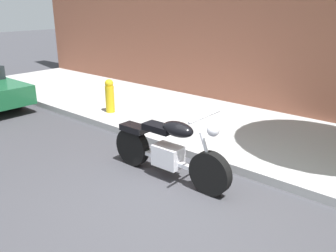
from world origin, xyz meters
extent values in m
plane|color=#38383D|center=(0.00, 0.00, 0.00)|extent=(60.00, 60.00, 0.00)
cube|color=#9E9E9E|center=(0.00, 2.86, 0.07)|extent=(18.97, 3.14, 0.14)
cylinder|color=black|center=(0.18, 0.53, 0.31)|extent=(0.63, 0.15, 0.63)
cylinder|color=black|center=(-1.31, 0.50, 0.31)|extent=(0.63, 0.15, 0.63)
cube|color=silver|center=(-0.57, 0.52, 0.36)|extent=(0.45, 0.29, 0.32)
cube|color=silver|center=(-0.57, 0.52, 0.29)|extent=(1.35, 0.11, 0.06)
ellipsoid|color=black|center=(-0.39, 0.52, 0.83)|extent=(0.53, 0.27, 0.22)
cube|color=black|center=(-0.75, 0.51, 0.77)|extent=(0.48, 0.25, 0.10)
cube|color=black|center=(-1.26, 0.50, 0.65)|extent=(0.44, 0.25, 0.10)
cylinder|color=silver|center=(0.12, 0.53, 0.59)|extent=(0.27, 0.06, 0.58)
cylinder|color=silver|center=(0.06, 0.53, 1.11)|extent=(0.05, 0.70, 0.04)
sphere|color=silver|center=(0.20, 0.53, 0.95)|extent=(0.17, 0.17, 0.17)
cylinder|color=silver|center=(-0.82, 0.67, 0.26)|extent=(0.80, 0.11, 0.09)
cylinder|color=black|center=(-5.93, 0.85, 0.32)|extent=(0.64, 0.22, 0.64)
cylinder|color=gold|center=(-3.51, 1.91, 0.38)|extent=(0.20, 0.20, 0.75)
sphere|color=gold|center=(-3.51, 1.91, 0.81)|extent=(0.19, 0.19, 0.19)
camera|label=1|loc=(2.59, -3.14, 2.53)|focal=37.84mm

